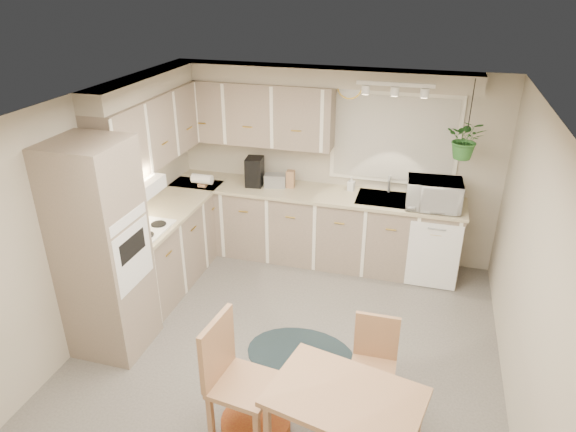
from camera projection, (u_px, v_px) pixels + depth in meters
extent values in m
plane|color=slate|center=(289.00, 348.00, 5.08)|extent=(4.20, 4.20, 0.00)
plane|color=white|center=(289.00, 108.00, 4.04)|extent=(4.20, 4.20, 0.00)
cube|color=#B5AB96|center=(334.00, 165.00, 6.38)|extent=(4.00, 0.04, 2.40)
cube|color=#B5AB96|center=(182.00, 422.00, 2.74)|extent=(4.00, 0.04, 2.40)
cube|color=#B5AB96|center=(93.00, 215.00, 5.05)|extent=(0.04, 4.20, 2.40)
cube|color=#B5AB96|center=(531.00, 274.00, 4.07)|extent=(0.04, 4.20, 2.40)
cube|color=gray|center=(170.00, 245.00, 6.06)|extent=(0.60, 1.85, 0.90)
cube|color=gray|center=(312.00, 227.00, 6.49)|extent=(3.60, 0.60, 0.90)
cube|color=#C4B78F|center=(167.00, 209.00, 5.85)|extent=(0.64, 1.89, 0.04)
cube|color=#C4B78F|center=(312.00, 193.00, 6.28)|extent=(3.64, 0.64, 0.04)
cube|color=gray|center=(102.00, 251.00, 4.71)|extent=(0.65, 0.65, 2.10)
cube|color=white|center=(133.00, 256.00, 4.63)|extent=(0.02, 0.56, 0.58)
cube|color=gray|center=(153.00, 128.00, 5.61)|extent=(0.35, 2.00, 0.75)
cube|color=gray|center=(252.00, 113.00, 6.21)|extent=(2.00, 0.35, 0.75)
cube|color=#B5AB96|center=(146.00, 84.00, 5.41)|extent=(0.30, 2.00, 0.20)
cube|color=#B5AB96|center=(318.00, 76.00, 5.83)|extent=(3.60, 0.30, 0.20)
cube|color=white|center=(141.00, 229.00, 5.34)|extent=(0.52, 0.58, 0.02)
cube|color=white|center=(134.00, 189.00, 5.15)|extent=(0.40, 0.60, 0.14)
cube|color=beige|center=(394.00, 139.00, 6.01)|extent=(1.40, 0.02, 1.00)
cube|color=white|center=(394.00, 138.00, 6.02)|extent=(1.50, 0.02, 1.10)
cube|color=#96989C|center=(386.00, 202.00, 6.08)|extent=(0.70, 0.48, 0.10)
cube|color=white|center=(433.00, 256.00, 5.87)|extent=(0.58, 0.02, 0.83)
cube|color=white|center=(395.00, 84.00, 5.25)|extent=(0.80, 0.04, 0.04)
cylinder|color=#E3BC50|center=(350.00, 86.00, 5.90)|extent=(0.30, 0.03, 0.30)
cube|color=#AA7B55|center=(343.00, 429.00, 3.76)|extent=(1.19, 0.92, 0.67)
cube|color=#AA7B55|center=(244.00, 382.00, 3.94)|extent=(0.54, 0.54, 1.04)
cube|color=#AA7B55|center=(373.00, 369.00, 4.22)|extent=(0.39, 0.39, 0.83)
ellipsoid|color=black|center=(301.00, 354.00, 4.99)|extent=(1.10, 0.84, 0.01)
cylinder|color=#AE6822|center=(256.00, 425.00, 4.14)|extent=(0.59, 0.59, 0.13)
imported|color=white|center=(434.00, 191.00, 5.76)|extent=(0.62, 0.37, 0.41)
imported|color=white|center=(351.00, 187.00, 6.29)|extent=(0.11, 0.19, 0.08)
imported|color=#2D692A|center=(466.00, 144.00, 5.45)|extent=(0.46, 0.49, 0.34)
cube|color=black|center=(255.00, 172.00, 6.39)|extent=(0.23, 0.27, 0.36)
cube|color=#96989C|center=(275.00, 180.00, 6.39)|extent=(0.29, 0.20, 0.16)
cube|color=#AA7B55|center=(291.00, 179.00, 6.35)|extent=(0.10, 0.10, 0.22)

